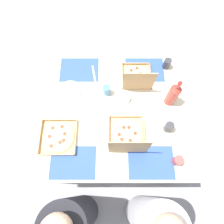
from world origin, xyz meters
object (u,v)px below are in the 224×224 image
object	(u,v)px
cup_clear_right	(107,90)
diner_left_seat	(150,218)
condiment_bowl	(126,98)
pizza_box_corner_left	(127,137)
plate_far_left	(70,91)
cup_red	(169,127)
pizza_box_edge_far	(58,137)
cup_clear_left	(177,161)
soda_bottle	(173,94)
pizza_box_corner_right	(137,77)
cup_dark	(167,64)
diner_right_seat	(74,218)
plate_middle	(153,114)

from	to	relation	value
cup_clear_right	diner_left_seat	bearing A→B (deg)	109.10
diner_left_seat	condiment_bowl	bearing A→B (deg)	-78.95
pizza_box_corner_left	plate_far_left	world-z (taller)	pizza_box_corner_left
pizza_box_corner_left	cup_red	size ratio (longest dim) A/B	3.35
cup_clear_right	condiment_bowl	size ratio (longest dim) A/B	1.24
pizza_box_edge_far	cup_clear_left	size ratio (longest dim) A/B	3.23
soda_bottle	diner_left_seat	world-z (taller)	diner_left_seat
pizza_box_corner_right	cup_dark	world-z (taller)	pizza_box_corner_right
pizza_box_corner_right	diner_right_seat	bearing A→B (deg)	65.32
plate_far_left	soda_bottle	size ratio (longest dim) A/B	0.64
pizza_box_edge_far	condiment_bowl	distance (m)	0.66
cup_dark	diner_right_seat	bearing A→B (deg)	57.87
soda_bottle	condiment_bowl	distance (m)	0.40
soda_bottle	cup_clear_left	distance (m)	0.53
pizza_box_edge_far	diner_right_seat	xyz separation A→B (m)	(-0.13, 0.61, -0.23)
pizza_box_corner_right	pizza_box_edge_far	size ratio (longest dim) A/B	1.01
pizza_box_corner_left	condiment_bowl	world-z (taller)	pizza_box_corner_left
plate_middle	condiment_bowl	bearing A→B (deg)	-31.97
diner_left_seat	pizza_box_corner_right	bearing A→B (deg)	-85.87
pizza_box_corner_right	pizza_box_corner_left	size ratio (longest dim) A/B	0.90
plate_far_left	diner_right_seat	bearing A→B (deg)	93.81
plate_far_left	condiment_bowl	size ratio (longest dim) A/B	2.43
soda_bottle	cup_clear_right	xyz separation A→B (m)	(0.55, -0.08, -0.08)
cup_dark	condiment_bowl	distance (m)	0.51
cup_clear_left	pizza_box_corner_left	bearing A→B (deg)	-26.24
diner_right_seat	plate_middle	bearing A→B (deg)	-128.64
diner_right_seat	soda_bottle	bearing A→B (deg)	-130.67
pizza_box_corner_right	plate_middle	size ratio (longest dim) A/B	1.41
pizza_box_edge_far	condiment_bowl	xyz separation A→B (m)	(-0.56, -0.35, 0.01)
pizza_box_edge_far	diner_right_seat	bearing A→B (deg)	102.08
plate_middle	diner_right_seat	bearing A→B (deg)	51.36
cup_red	cup_dark	bearing A→B (deg)	-94.37
cup_clear_right	diner_right_seat	xyz separation A→B (m)	(0.26, 1.02, -0.28)
pizza_box_corner_right	cup_clear_right	world-z (taller)	pizza_box_corner_right
pizza_box_corner_left	cup_clear_right	world-z (taller)	pizza_box_corner_left
plate_middle	cup_clear_right	distance (m)	0.44
cup_dark	soda_bottle	bearing A→B (deg)	88.96
pizza_box_corner_left	diner_left_seat	bearing A→B (deg)	107.06
cup_clear_left	diner_right_seat	world-z (taller)	diner_right_seat
plate_middle	condiment_bowl	distance (m)	0.27
soda_bottle	cup_red	bearing A→B (deg)	81.00
cup_dark	pizza_box_corner_left	bearing A→B (deg)	60.69
diner_right_seat	pizza_box_edge_far	bearing A→B (deg)	-77.92
pizza_box_corner_left	diner_right_seat	world-z (taller)	diner_right_seat
pizza_box_edge_far	cup_red	xyz separation A→B (m)	(-0.90, -0.07, 0.04)
plate_middle	diner_left_seat	world-z (taller)	diner_left_seat
pizza_box_corner_left	diner_left_seat	distance (m)	0.68
pizza_box_corner_left	condiment_bowl	bearing A→B (deg)	-89.77
cup_red	cup_clear_right	bearing A→B (deg)	-33.40
pizza_box_corner_left	cup_clear_right	distance (m)	0.44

